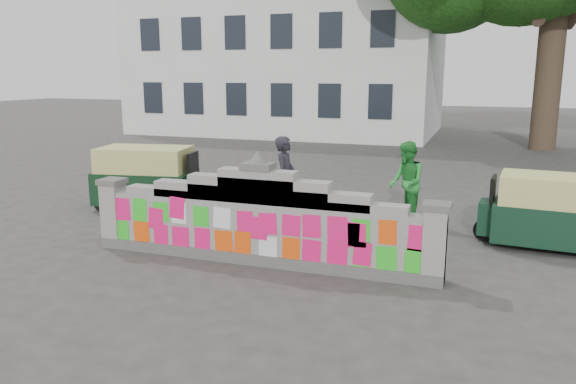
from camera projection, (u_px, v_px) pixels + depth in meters
name	position (u px, v px, depth m)	size (l,w,h in m)	color
ground	(259.00, 263.00, 10.00)	(100.00, 100.00, 0.00)	#383533
parapet_wall	(258.00, 222.00, 9.84)	(6.48, 0.44, 2.01)	#4C4C49
building	(292.00, 59.00, 31.71)	(16.00, 10.00, 8.90)	silver
cyclist_bike	(285.00, 207.00, 11.89)	(0.70, 2.00, 1.05)	black
cyclist_rider	(285.00, 190.00, 11.81)	(0.65, 0.43, 1.78)	black
pedestrian	(406.00, 183.00, 12.48)	(0.89, 0.70, 1.84)	green
rickshaw_left	(148.00, 177.00, 13.84)	(2.84, 1.67, 1.53)	black
rickshaw_right	(551.00, 211.00, 10.67)	(2.60, 1.36, 1.42)	#10301F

